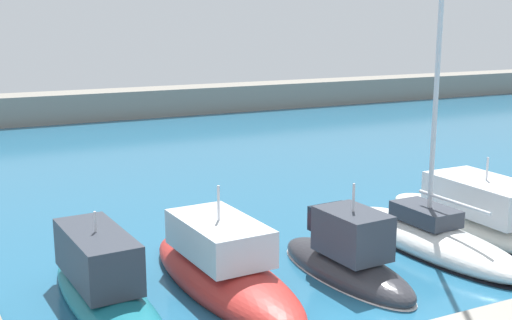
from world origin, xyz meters
The scene contains 6 objects.
breakwater_seawall centered at (0.00, 40.44, 1.12)m, with size 108.00×3.48×2.25m, color gray.
motorboat_teal_second centered at (-5.45, 5.08, 0.66)m, with size 2.55×8.17×2.87m.
motorboat_red_third centered at (-1.87, 4.82, 0.56)m, with size 3.08×8.46×3.52m.
motorboat_charcoal_fourth centered at (1.95, 3.74, 0.53)m, with size 2.45×6.23×3.47m.
sailboat_white_fifth centered at (6.04, 4.52, 0.46)m, with size 2.81×8.51×16.38m.
motorboat_ivory_sixth centered at (9.28, 5.30, 0.51)m, with size 2.92×10.08×3.30m.
Camera 1 is at (-9.27, -12.39, 8.00)m, focal length 45.72 mm.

